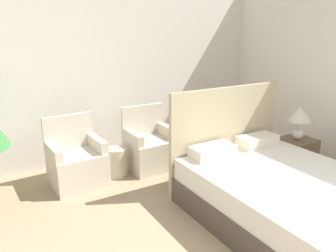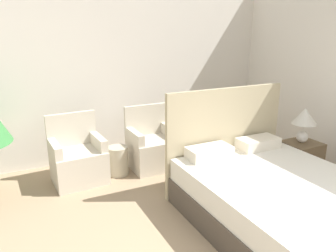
# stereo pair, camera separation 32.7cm
# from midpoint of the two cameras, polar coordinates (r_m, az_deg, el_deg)

# --- Properties ---
(wall_back) EXTENTS (10.00, 0.06, 2.90)m
(wall_back) POSITION_cam_midpoint_polar(r_m,az_deg,el_deg) (5.37, -11.39, 9.63)
(wall_back) COLOR silver
(wall_back) RESTS_ON ground_plane
(bed) EXTENTS (1.71, 2.22, 1.36)m
(bed) POSITION_cam_midpoint_polar(r_m,az_deg,el_deg) (3.84, 17.28, -11.46)
(bed) COLOR #4C4238
(bed) RESTS_ON ground_plane
(armchair_near_window_left) EXTENTS (0.73, 0.64, 0.94)m
(armchair_near_window_left) POSITION_cam_midpoint_polar(r_m,az_deg,el_deg) (4.71, -17.52, -6.39)
(armchair_near_window_left) COLOR beige
(armchair_near_window_left) RESTS_ON ground_plane
(armchair_near_window_right) EXTENTS (0.70, 0.61, 0.94)m
(armchair_near_window_right) POSITION_cam_midpoint_polar(r_m,az_deg,el_deg) (5.05, -4.94, -4.08)
(armchair_near_window_right) COLOR beige
(armchair_near_window_right) RESTS_ON ground_plane
(nightstand) EXTENTS (0.48, 0.43, 0.53)m
(nightstand) POSITION_cam_midpoint_polar(r_m,az_deg,el_deg) (5.16, 19.67, -4.95)
(nightstand) COLOR brown
(nightstand) RESTS_ON ground_plane
(table_lamp) EXTENTS (0.34, 0.34, 0.50)m
(table_lamp) POSITION_cam_midpoint_polar(r_m,az_deg,el_deg) (4.98, 20.19, 1.59)
(table_lamp) COLOR white
(table_lamp) RESTS_ON nightstand
(side_table) EXTENTS (0.30, 0.30, 0.42)m
(side_table) POSITION_cam_midpoint_polar(r_m,az_deg,el_deg) (4.86, -10.83, -6.24)
(side_table) COLOR #B7AD93
(side_table) RESTS_ON ground_plane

